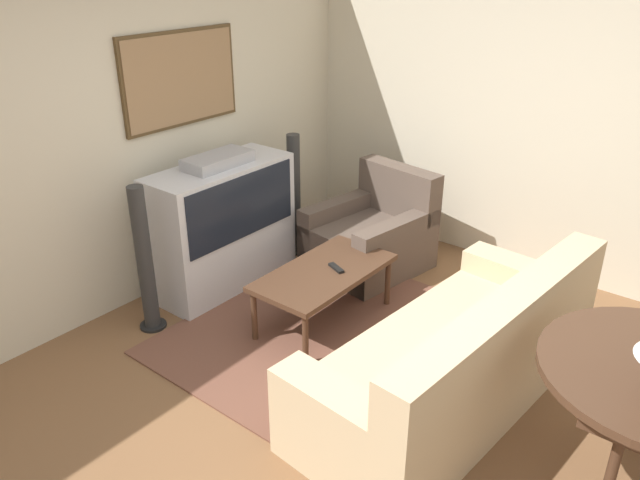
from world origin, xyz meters
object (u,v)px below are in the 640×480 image
armchair (372,237)px  speaker_tower_left (145,263)px  tv (223,225)px  coffee_table (324,275)px  couch (457,361)px  speaker_tower_right (294,198)px

armchair → speaker_tower_left: size_ratio=0.94×
armchair → speaker_tower_left: (-1.84, 0.72, 0.25)m
tv → armchair: 1.31m
coffee_table → armchair: bearing=13.9°
couch → speaker_tower_right: (0.98, 2.17, 0.23)m
speaker_tower_left → speaker_tower_right: same height
coffee_table → speaker_tower_left: (-0.86, 0.97, 0.13)m
tv → speaker_tower_right: 0.82m
couch → coffee_table: couch is taller
speaker_tower_left → tv: bearing=4.3°
couch → armchair: (1.18, 1.44, -0.02)m
tv → coffee_table: tv is taller
coffee_table → speaker_tower_left: speaker_tower_left is taller
tv → speaker_tower_left: bearing=-175.7°
tv → speaker_tower_right: size_ratio=1.10×
armchair → coffee_table: (-0.98, -0.24, 0.12)m
coffee_table → tv: bearing=92.1°
tv → speaker_tower_right: tv is taller
armchair → coffee_table: size_ratio=0.95×
couch → speaker_tower_left: (-0.66, 2.17, 0.23)m
couch → armchair: size_ratio=2.14×
couch → coffee_table: bearing=-94.9°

